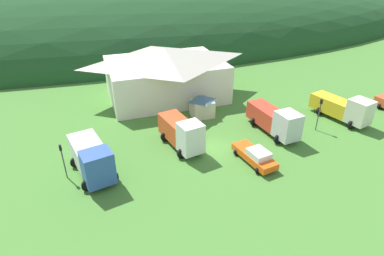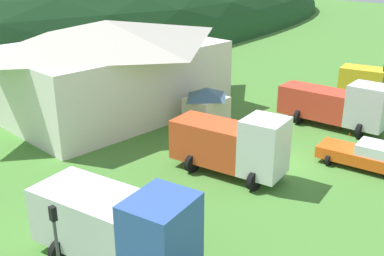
# 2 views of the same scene
# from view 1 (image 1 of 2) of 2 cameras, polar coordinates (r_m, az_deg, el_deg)

# --- Properties ---
(ground_plane) EXTENTS (200.00, 200.00, 0.00)m
(ground_plane) POSITION_cam_1_polar(r_m,az_deg,el_deg) (34.85, 3.82, -3.52)
(ground_plane) COLOR #477F33
(forested_hill_backdrop) EXTENTS (171.38, 60.00, 30.41)m
(forested_hill_backdrop) POSITION_cam_1_polar(r_m,az_deg,el_deg) (84.96, -11.12, 15.65)
(forested_hill_backdrop) COLOR #1E4723
(forested_hill_backdrop) RESTS_ON ground
(depot_building) EXTENTS (17.31, 12.66, 7.18)m
(depot_building) POSITION_cam_1_polar(r_m,az_deg,el_deg) (46.36, -4.81, 9.96)
(depot_building) COLOR white
(depot_building) RESTS_ON ground
(play_shed_cream) EXTENTS (2.97, 2.57, 2.94)m
(play_shed_cream) POSITION_cam_1_polar(r_m,az_deg,el_deg) (40.83, 1.84, 4.05)
(play_shed_cream) COLOR beige
(play_shed_cream) RESTS_ON ground
(box_truck_blue) EXTENTS (4.22, 7.32, 3.63)m
(box_truck_blue) POSITION_cam_1_polar(r_m,az_deg,el_deg) (31.17, -17.58, -5.17)
(box_truck_blue) COLOR #3356AD
(box_truck_blue) RESTS_ON ground
(heavy_rig_white) EXTENTS (3.82, 6.89, 3.74)m
(heavy_rig_white) POSITION_cam_1_polar(r_m,az_deg,el_deg) (33.90, -1.83, -0.74)
(heavy_rig_white) COLOR white
(heavy_rig_white) RESTS_ON ground
(tow_truck_silver) EXTENTS (3.48, 7.80, 3.55)m
(tow_truck_silver) POSITION_cam_1_polar(r_m,az_deg,el_deg) (37.87, 14.69, 1.44)
(tow_truck_silver) COLOR silver
(tow_truck_silver) RESTS_ON ground
(heavy_rig_striped) EXTENTS (4.13, 7.89, 3.51)m
(heavy_rig_striped) POSITION_cam_1_polar(r_m,az_deg,el_deg) (43.96, 25.61, 3.28)
(heavy_rig_striped) COLOR silver
(heavy_rig_striped) RESTS_ON ground
(service_pickup_orange) EXTENTS (2.85, 5.55, 1.66)m
(service_pickup_orange) POSITION_cam_1_polar(r_m,az_deg,el_deg) (32.59, 11.28, -4.88)
(service_pickup_orange) COLOR #F15916
(service_pickup_orange) RESTS_ON ground
(traffic_light_west) EXTENTS (0.20, 0.32, 3.61)m
(traffic_light_west) POSITION_cam_1_polar(r_m,az_deg,el_deg) (31.42, -22.22, -4.98)
(traffic_light_west) COLOR #4C4C51
(traffic_light_west) RESTS_ON ground
(traffic_light_east) EXTENTS (0.20, 0.32, 3.98)m
(traffic_light_east) POSITION_cam_1_polar(r_m,az_deg,el_deg) (39.94, 21.90, 2.76)
(traffic_light_east) COLOR #4C4C51
(traffic_light_east) RESTS_ON ground
(traffic_cone_near_pickup) EXTENTS (0.36, 0.36, 0.62)m
(traffic_cone_near_pickup) POSITION_cam_1_polar(r_m,az_deg,el_deg) (37.25, 14.58, -2.18)
(traffic_cone_near_pickup) COLOR orange
(traffic_cone_near_pickup) RESTS_ON ground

